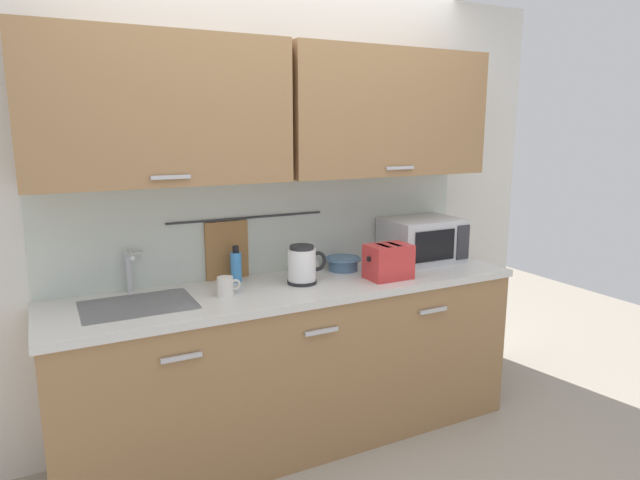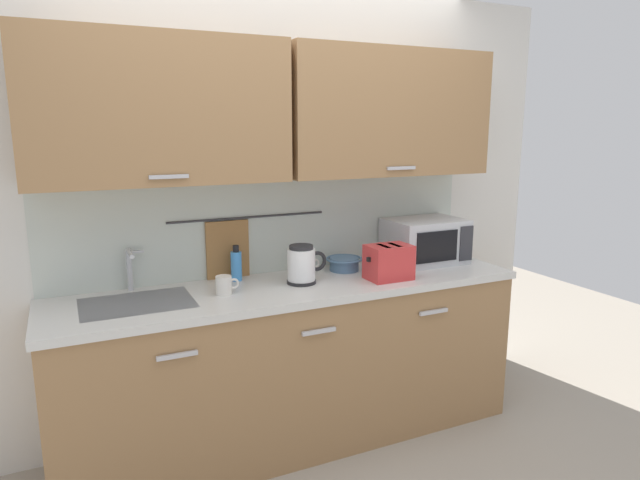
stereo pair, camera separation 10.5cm
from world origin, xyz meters
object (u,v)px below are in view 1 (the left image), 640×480
at_px(mug_near_sink, 226,286).
at_px(mug_by_kettle, 306,265).
at_px(mixing_bowl, 343,263).
at_px(electric_kettle, 303,265).
at_px(dish_soap_bottle, 236,266).
at_px(toaster, 388,261).
at_px(microwave, 422,240).

distance_m(mug_near_sink, mug_by_kettle, 0.58).
bearing_deg(mixing_bowl, mug_near_sink, -167.86).
bearing_deg(mug_near_sink, electric_kettle, 3.03).
relative_size(mug_near_sink, mixing_bowl, 0.56).
bearing_deg(mixing_bowl, dish_soap_bottle, 174.55).
distance_m(dish_soap_bottle, toaster, 0.83).
height_order(mug_near_sink, toaster, toaster).
xyz_separation_m(dish_soap_bottle, mixing_bowl, (0.63, -0.06, -0.04)).
xyz_separation_m(microwave, mixing_bowl, (-0.54, 0.03, -0.09)).
bearing_deg(mug_by_kettle, mug_near_sink, -159.15).
bearing_deg(mixing_bowl, toaster, -63.38).
bearing_deg(dish_soap_bottle, mug_near_sink, -120.24).
relative_size(dish_soap_bottle, mug_near_sink, 1.63).
distance_m(toaster, mug_by_kettle, 0.47).
height_order(dish_soap_bottle, mug_by_kettle, dish_soap_bottle).
relative_size(dish_soap_bottle, mug_by_kettle, 1.63).
relative_size(microwave, mug_by_kettle, 3.83).
bearing_deg(dish_soap_bottle, microwave, -4.54).
bearing_deg(mug_near_sink, mug_by_kettle, 20.85).
height_order(mug_near_sink, mug_by_kettle, same).
xyz_separation_m(electric_kettle, toaster, (0.46, -0.13, -0.01)).
bearing_deg(mixing_bowl, microwave, -3.47).
bearing_deg(mug_near_sink, toaster, -6.62).
bearing_deg(mixing_bowl, electric_kettle, -156.77).
distance_m(dish_soap_bottle, mug_near_sink, 0.26).
distance_m(microwave, mug_by_kettle, 0.77).
height_order(mug_near_sink, mixing_bowl, mug_near_sink).
height_order(microwave, mug_near_sink, microwave).
height_order(toaster, mug_by_kettle, toaster).
bearing_deg(mug_near_sink, microwave, 5.74).
xyz_separation_m(microwave, electric_kettle, (-0.87, -0.11, -0.03)).
xyz_separation_m(dish_soap_bottle, toaster, (0.77, -0.33, 0.01)).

